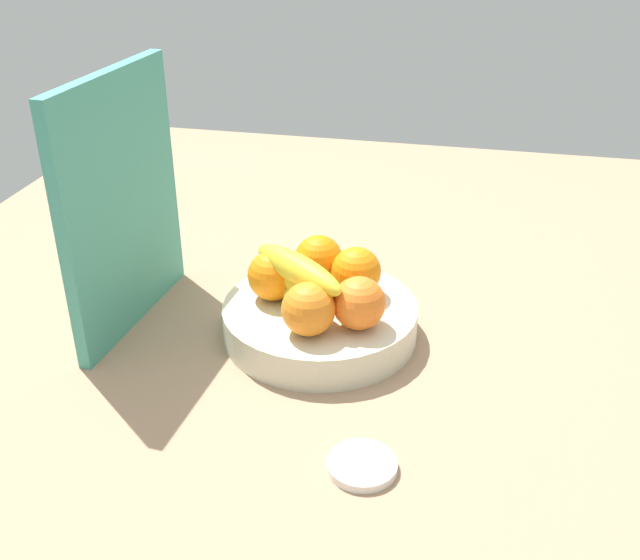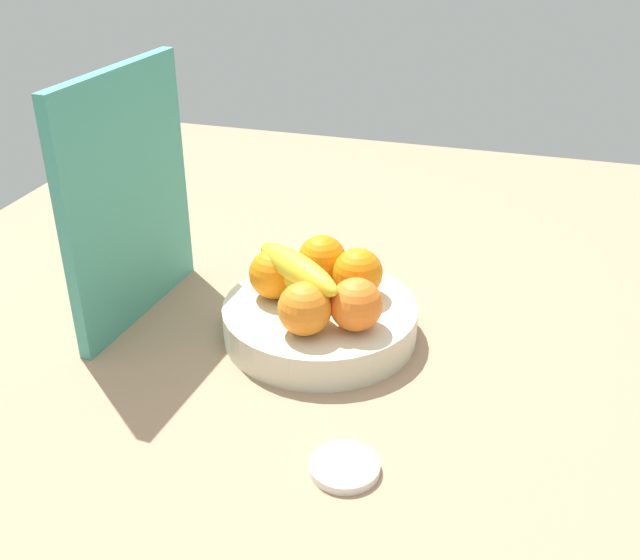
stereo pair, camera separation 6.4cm
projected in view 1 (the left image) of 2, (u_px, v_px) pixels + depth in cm
name	position (u px, v px, depth cm)	size (l,w,h in cm)	color
ground_plane	(299.00, 349.00, 106.09)	(180.00, 140.00, 3.00)	#9F7D60
fruit_bowl	(320.00, 320.00, 105.38)	(27.28, 27.28, 4.92)	beige
orange_front_left	(356.00, 272.00, 105.39)	(7.09, 7.09, 7.09)	orange
orange_front_right	(319.00, 259.00, 108.78)	(7.09, 7.09, 7.09)	orange
orange_center	(273.00, 276.00, 104.38)	(7.09, 7.09, 7.09)	orange
orange_back_left	(308.00, 309.00, 96.37)	(7.09, 7.09, 7.09)	orange
orange_back_right	(359.00, 303.00, 97.70)	(7.09, 7.09, 7.09)	orange
banana_bunch	(299.00, 282.00, 101.26)	(17.35, 16.00, 8.40)	gold
cutting_board	(122.00, 204.00, 102.36)	(28.00, 1.80, 36.00)	teal
jar_lid	(362.00, 465.00, 82.41)	(7.85, 7.85, 1.02)	white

